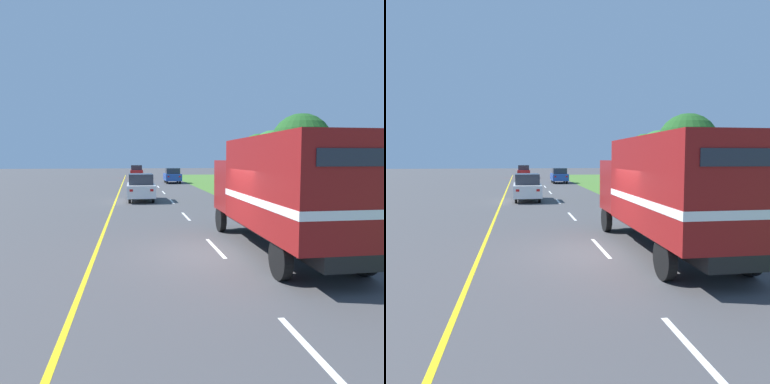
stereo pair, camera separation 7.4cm
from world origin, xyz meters
TOP-DOWN VIEW (x-y plane):
  - ground_plane at (0.00, 0.00)m, footprint 200.00×200.00m
  - grass_shoulder at (13.70, 19.43)m, footprint 20.00×70.36m
  - edge_line_yellow at (-3.70, 19.43)m, footprint 0.12×70.36m
  - centre_dash_nearest at (0.00, -5.96)m, footprint 0.12×2.60m
  - centre_dash_near at (0.00, 0.64)m, footprint 0.12×2.60m
  - centre_dash_mid_a at (0.00, 7.24)m, footprint 0.12×2.60m
  - centre_dash_mid_b at (0.00, 13.84)m, footprint 0.12×2.60m
  - centre_dash_far at (0.00, 20.44)m, footprint 0.12×2.60m
  - centre_dash_farthest at (0.00, 27.04)m, footprint 0.12×2.60m
  - horse_trailer_truck at (1.87, -0.26)m, footprint 2.49×7.97m
  - lead_car_white at (-2.02, 14.38)m, footprint 1.80×4.02m
  - lead_car_blue_ahead at (2.01, 32.37)m, footprint 1.80×3.96m
  - lead_car_red_ahead at (-1.95, 44.56)m, footprint 1.80×4.25m
  - highway_sign at (6.00, 7.56)m, footprint 2.39×0.09m
  - roadside_tree_near at (7.96, 11.59)m, footprint 3.82×3.82m
  - roadside_tree_mid at (9.23, 19.68)m, footprint 3.82×3.82m
  - roadside_tree_far at (10.93, 28.03)m, footprint 4.21×4.21m

SIDE VIEW (x-z plane):
  - ground_plane at x=0.00m, z-range 0.00..0.00m
  - edge_line_yellow at x=-3.70m, z-range 0.00..0.01m
  - centre_dash_nearest at x=0.00m, z-range 0.00..0.01m
  - centre_dash_near at x=0.00m, z-range 0.00..0.01m
  - centre_dash_mid_a at x=0.00m, z-range 0.00..0.01m
  - centre_dash_mid_b at x=0.00m, z-range 0.00..0.01m
  - centre_dash_far at x=0.00m, z-range 0.00..0.01m
  - centre_dash_farthest at x=0.00m, z-range 0.00..0.01m
  - grass_shoulder at x=13.70m, z-range 0.00..0.01m
  - lead_car_blue_ahead at x=2.01m, z-range 0.02..1.77m
  - lead_car_white at x=-2.02m, z-range 0.02..1.84m
  - lead_car_red_ahead at x=-1.95m, z-range 0.01..1.90m
  - highway_sign at x=6.00m, z-range 0.39..3.28m
  - horse_trailer_truck at x=1.87m, z-range 0.22..3.64m
  - roadside_tree_mid at x=9.23m, z-range 0.70..5.92m
  - roadside_tree_far at x=10.93m, z-range 0.64..6.14m
  - roadside_tree_near at x=7.96m, z-range 0.90..6.56m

